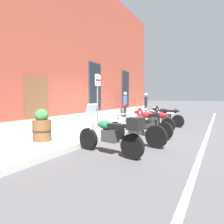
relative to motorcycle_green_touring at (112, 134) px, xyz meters
name	(u,v)px	position (x,y,z in m)	size (l,w,h in m)	color
ground_plane	(120,134)	(2.93, 1.13, -0.55)	(140.00, 140.00, 0.00)	#38383A
sidewalk	(94,130)	(2.93, 2.39, -0.47)	(26.54, 2.51, 0.16)	gray
lane_stripe	(205,141)	(2.93, -2.07, -0.55)	(26.54, 0.12, 0.01)	silver
brick_pub_facade	(24,51)	(2.93, 6.61, 3.34)	(20.54, 6.03, 7.79)	brown
motorcycle_green_touring	(112,134)	(0.00, 0.00, 0.00)	(0.80, 2.11, 1.32)	black
motorcycle_grey_naked	(134,129)	(1.38, -0.08, -0.07)	(0.67, 2.16, 0.95)	black
motorcycle_red_sport	(148,121)	(2.87, -0.05, 0.03)	(0.84, 1.90, 1.08)	black
motorcycle_black_naked	(153,120)	(4.31, 0.17, -0.07)	(0.85, 2.04, 0.95)	black
motorcycle_black_sport	(164,115)	(6.02, 0.10, 0.01)	(0.75, 1.97, 1.03)	black
pedestrian_blue_top	(125,103)	(7.86, 3.09, 0.54)	(0.65, 0.29, 1.66)	black
pedestrian_dark_jacket	(146,104)	(8.87, 2.00, 0.50)	(0.63, 0.36, 1.60)	#38332D
parking_sign	(98,94)	(2.45, 1.92, 1.08)	(0.36, 0.07, 2.27)	#4C4C51
barrel_planter	(42,127)	(-0.11, 2.37, 0.04)	(0.58, 0.58, 0.99)	brown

